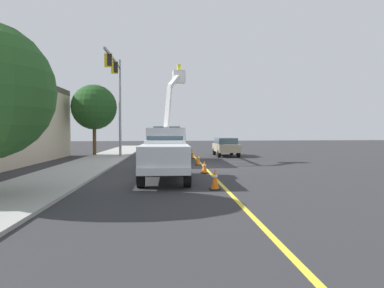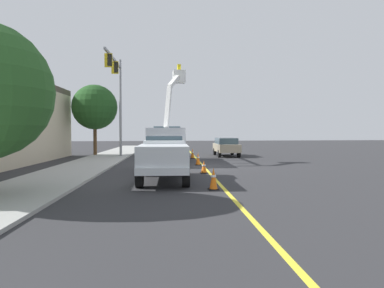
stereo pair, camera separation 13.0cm
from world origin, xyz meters
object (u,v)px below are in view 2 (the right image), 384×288
(utility_bucket_truck, at_px, (167,141))
(traffic_cone_leading, at_px, (213,179))
(traffic_cone_mid_rear, at_px, (198,159))
(service_pickup_truck, at_px, (164,157))
(traffic_cone_mid_front, at_px, (204,167))
(traffic_cone_trailing, at_px, (192,153))
(traffic_signal_mast, at_px, (117,87))
(passing_minivan, at_px, (226,146))

(utility_bucket_truck, height_order, traffic_cone_leading, utility_bucket_truck)
(utility_bucket_truck, xyz_separation_m, traffic_cone_mid_rear, (-2.20, -2.00, -1.20))
(utility_bucket_truck, height_order, service_pickup_truck, utility_bucket_truck)
(traffic_cone_mid_front, relative_size, traffic_cone_mid_rear, 0.81)
(traffic_cone_mid_front, bearing_deg, traffic_cone_trailing, -3.73)
(traffic_cone_leading, relative_size, traffic_cone_mid_front, 1.27)
(utility_bucket_truck, relative_size, service_pickup_truck, 1.46)
(service_pickup_truck, xyz_separation_m, traffic_cone_leading, (-2.61, -1.83, -0.69))
(traffic_cone_trailing, bearing_deg, service_pickup_truck, 166.91)
(traffic_cone_leading, bearing_deg, traffic_cone_trailing, -4.20)
(utility_bucket_truck, relative_size, traffic_cone_mid_front, 12.08)
(traffic_cone_trailing, bearing_deg, traffic_cone_leading, 175.80)
(traffic_cone_leading, height_order, traffic_cone_trailing, traffic_cone_leading)
(service_pickup_truck, distance_m, traffic_cone_mid_front, 3.56)
(service_pickup_truck, relative_size, traffic_signal_mast, 0.66)
(traffic_cone_leading, xyz_separation_m, traffic_signal_mast, (15.95, 5.18, 5.60))
(traffic_cone_leading, relative_size, traffic_signal_mast, 0.10)
(traffic_cone_mid_front, bearing_deg, service_pickup_truck, 138.60)
(traffic_cone_leading, relative_size, traffic_cone_mid_rear, 1.03)
(passing_minivan, bearing_deg, traffic_signal_mast, 99.41)
(traffic_cone_leading, distance_m, traffic_cone_trailing, 15.37)
(traffic_cone_mid_front, height_order, traffic_cone_mid_rear, traffic_cone_mid_rear)
(utility_bucket_truck, xyz_separation_m, service_pickup_truck, (-9.27, 0.62, -0.49))
(traffic_signal_mast, bearing_deg, traffic_cone_mid_front, -152.26)
(utility_bucket_truck, height_order, traffic_cone_trailing, utility_bucket_truck)
(utility_bucket_truck, height_order, passing_minivan, utility_bucket_truck)
(passing_minivan, bearing_deg, traffic_cone_trailing, 123.08)
(traffic_signal_mast, bearing_deg, traffic_cone_trailing, -95.62)
(traffic_cone_mid_rear, height_order, traffic_cone_trailing, traffic_cone_mid_rear)
(traffic_cone_leading, distance_m, traffic_cone_mid_front, 5.24)
(traffic_cone_mid_rear, bearing_deg, service_pickup_truck, 159.65)
(traffic_cone_mid_rear, distance_m, traffic_cone_trailing, 5.67)
(traffic_cone_leading, height_order, traffic_cone_mid_rear, traffic_cone_leading)
(traffic_cone_trailing, distance_m, traffic_signal_mast, 8.46)
(service_pickup_truck, bearing_deg, passing_minivan, -23.13)
(passing_minivan, distance_m, traffic_cone_trailing, 4.13)
(passing_minivan, xyz_separation_m, traffic_signal_mast, (-1.61, 9.74, 5.05))
(traffic_cone_mid_front, distance_m, traffic_signal_mast, 13.40)
(service_pickup_truck, xyz_separation_m, traffic_cone_mid_front, (2.61, -2.30, -0.78))
(utility_bucket_truck, relative_size, traffic_cone_trailing, 9.89)
(utility_bucket_truck, bearing_deg, traffic_cone_mid_front, -165.84)
(traffic_cone_mid_rear, distance_m, traffic_signal_mast, 10.32)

